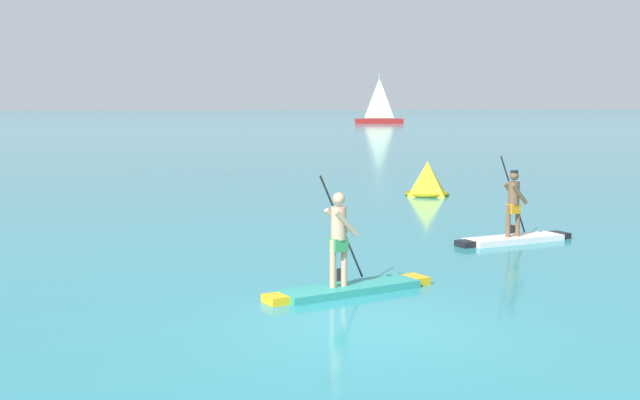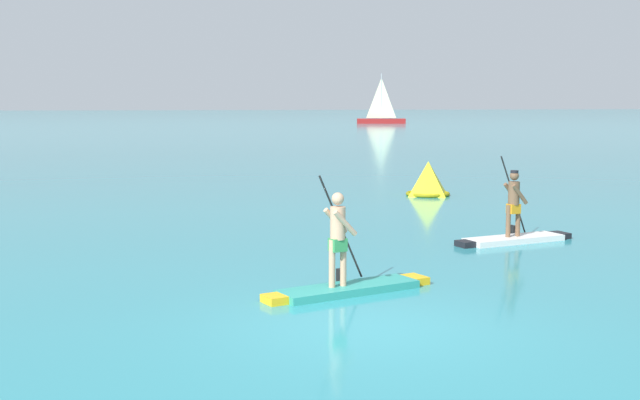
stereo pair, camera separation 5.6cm
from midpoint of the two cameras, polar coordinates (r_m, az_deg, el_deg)
name	(u,v)px [view 2 (the right image)]	position (r m, az deg, el deg)	size (l,w,h in m)	color
ground	(367,327)	(12.29, 3.38, -8.65)	(440.00, 440.00, 0.00)	teal
paddleboarder_mid_center	(346,275)	(14.29, 1.91, -5.13)	(3.11, 1.64, 2.01)	teal
paddleboarder_far_right	(514,229)	(19.78, 13.20, -1.94)	(3.05, 1.40, 1.98)	white
race_marker_buoy	(428,180)	(28.68, 7.44, 1.34)	(1.68, 1.68, 1.17)	yellow
sailboat_right_horizon	(381,117)	(109.30, 4.21, 5.67)	(6.42, 2.46, 6.45)	#A51E1E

